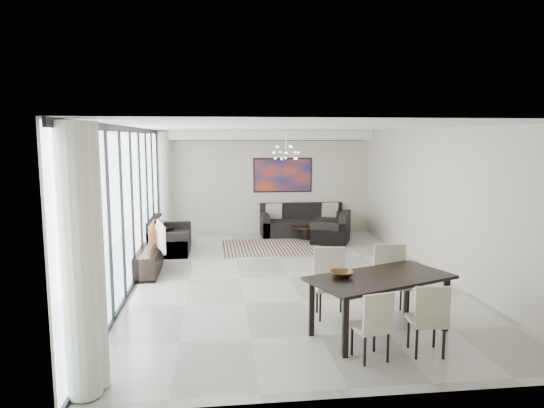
{
  "coord_description": "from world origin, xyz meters",
  "views": [
    {
      "loc": [
        -1.41,
        -9.13,
        2.71
      ],
      "look_at": [
        -0.17,
        1.41,
        1.25
      ],
      "focal_mm": 32.0,
      "sensor_mm": 36.0,
      "label": 1
    }
  ],
  "objects": [
    {
      "name": "bowl_dining",
      "position": [
        0.3,
        -2.85,
        0.86
      ],
      "size": [
        0.34,
        0.34,
        0.08
      ],
      "primitive_type": "imported",
      "rotation": [
        0.0,
        0.0,
        -0.08
      ],
      "color": "brown",
      "rests_on": "dining_table"
    },
    {
      "name": "soffit",
      "position": [
        0.0,
        4.3,
        2.77
      ],
      "size": [
        5.98,
        0.4,
        0.26
      ],
      "primitive_type": "cube",
      "color": "white",
      "rests_on": "room_shell"
    },
    {
      "name": "window_wall",
      "position": [
        -2.86,
        0.0,
        1.47
      ],
      "size": [
        0.37,
        8.95,
        2.9
      ],
      "color": "silver",
      "rests_on": "floor"
    },
    {
      "name": "loveseat",
      "position": [
        -2.55,
        2.46,
        0.28
      ],
      "size": [
        0.91,
        1.62,
        0.81
      ],
      "color": "black",
      "rests_on": "floor"
    },
    {
      "name": "dining_chair_se",
      "position": [
        1.19,
        -3.66,
        0.53
      ],
      "size": [
        0.47,
        0.47,
        0.93
      ],
      "color": "#BDB29D",
      "rests_on": "floor"
    },
    {
      "name": "dining_chair_nw",
      "position": [
        0.32,
        -2.11,
        0.6
      ],
      "size": [
        0.51,
        0.51,
        1.04
      ],
      "color": "#BDB29D",
      "rests_on": "floor"
    },
    {
      "name": "side_table",
      "position": [
        -2.65,
        3.0,
        0.32
      ],
      "size": [
        0.36,
        0.36,
        0.49
      ],
      "color": "black",
      "rests_on": "floor"
    },
    {
      "name": "bowl_coffee",
      "position": [
        1.14,
        3.56,
        0.39
      ],
      "size": [
        0.25,
        0.25,
        0.07
      ],
      "primitive_type": "imported",
      "rotation": [
        0.0,
        0.0,
        -0.05
      ],
      "color": "brown",
      "rests_on": "coffee_table"
    },
    {
      "name": "painting",
      "position": [
        0.5,
        4.47,
        1.65
      ],
      "size": [
        1.68,
        0.04,
        0.98
      ],
      "primitive_type": "cube",
      "color": "#C33D1B",
      "rests_on": "room_shell"
    },
    {
      "name": "dining_chair_ne",
      "position": [
        1.27,
        -2.12,
        0.61
      ],
      "size": [
        0.55,
        0.55,
        1.06
      ],
      "color": "#BDB29D",
      "rests_on": "floor"
    },
    {
      "name": "television",
      "position": [
        -2.6,
        0.57,
        0.74
      ],
      "size": [
        0.35,
        0.95,
        0.55
      ],
      "primitive_type": "imported",
      "rotation": [
        0.0,
        0.0,
        1.81
      ],
      "color": "gray",
      "rests_on": "tv_console"
    },
    {
      "name": "rug",
      "position": [
        -0.03,
        2.6,
        0.01
      ],
      "size": [
        2.45,
        1.9,
        0.01
      ],
      "primitive_type": "cube",
      "rotation": [
        0.0,
        0.0,
        0.01
      ],
      "color": "black",
      "rests_on": "floor"
    },
    {
      "name": "tv_console",
      "position": [
        -2.76,
        0.59,
        0.24
      ],
      "size": [
        0.42,
        1.51,
        0.47
      ],
      "primitive_type": "cube",
      "color": "black",
      "rests_on": "floor"
    },
    {
      "name": "chandelier",
      "position": [
        0.3,
        2.5,
        2.35
      ],
      "size": [
        0.66,
        0.66,
        0.71
      ],
      "color": "silver",
      "rests_on": "room_shell"
    },
    {
      "name": "dining_chair_sw",
      "position": [
        0.47,
        -3.72,
        0.5
      ],
      "size": [
        0.48,
        0.48,
        0.88
      ],
      "color": "#BDB29D",
      "rests_on": "floor"
    },
    {
      "name": "coffee_table",
      "position": [
        1.07,
        3.59,
        0.2
      ],
      "size": [
        0.99,
        0.99,
        0.35
      ],
      "color": "black",
      "rests_on": "floor"
    },
    {
      "name": "room_shell",
      "position": [
        0.46,
        0.0,
        1.45
      ],
      "size": [
        6.0,
        9.0,
        2.9
      ],
      "color": "#A8A39B",
      "rests_on": "ground"
    },
    {
      "name": "dining_table",
      "position": [
        0.83,
        -2.89,
        0.73
      ],
      "size": [
        2.19,
        1.64,
        0.82
      ],
      "color": "black",
      "rests_on": "floor"
    },
    {
      "name": "sofa_main",
      "position": [
        1.03,
        4.07,
        0.29
      ],
      "size": [
        2.37,
        0.97,
        0.86
      ],
      "color": "black",
      "rests_on": "floor"
    },
    {
      "name": "armchair",
      "position": [
        1.59,
        2.96,
        0.28
      ],
      "size": [
        1.21,
        1.24,
        0.81
      ],
      "color": "black",
      "rests_on": "floor"
    }
  ]
}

